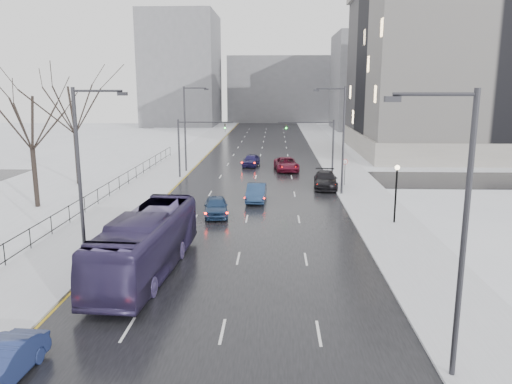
# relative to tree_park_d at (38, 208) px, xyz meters

# --- Properties ---
(road) EXTENTS (16.00, 150.00, 0.04)m
(road) POSITION_rel_tree_park_d_xyz_m (17.80, 26.00, 0.02)
(road) COLOR black
(road) RESTS_ON ground
(cross_road) EXTENTS (130.00, 10.00, 0.04)m
(cross_road) POSITION_rel_tree_park_d_xyz_m (17.80, 14.00, 0.02)
(cross_road) COLOR black
(cross_road) RESTS_ON ground
(sidewalk_left) EXTENTS (5.00, 150.00, 0.16)m
(sidewalk_left) POSITION_rel_tree_park_d_xyz_m (7.30, 26.00, 0.08)
(sidewalk_left) COLOR silver
(sidewalk_left) RESTS_ON ground
(sidewalk_right) EXTENTS (5.00, 150.00, 0.16)m
(sidewalk_right) POSITION_rel_tree_park_d_xyz_m (28.30, 26.00, 0.08)
(sidewalk_right) COLOR silver
(sidewalk_right) RESTS_ON ground
(park_strip) EXTENTS (14.00, 150.00, 0.12)m
(park_strip) POSITION_rel_tree_park_d_xyz_m (-2.20, 26.00, 0.06)
(park_strip) COLOR white
(park_strip) RESTS_ON ground
(tree_park_d) EXTENTS (8.75, 8.75, 12.50)m
(tree_park_d) POSITION_rel_tree_park_d_xyz_m (0.00, 0.00, 0.00)
(tree_park_d) COLOR black
(tree_park_d) RESTS_ON ground
(tree_park_e) EXTENTS (9.45, 9.45, 13.50)m
(tree_park_e) POSITION_rel_tree_park_d_xyz_m (-0.40, 10.00, 0.00)
(tree_park_e) COLOR black
(tree_park_e) RESTS_ON ground
(iron_fence) EXTENTS (0.06, 70.00, 1.30)m
(iron_fence) POSITION_rel_tree_park_d_xyz_m (4.80, -4.00, 0.91)
(iron_fence) COLOR black
(iron_fence) RESTS_ON sidewalk_left
(streetlight_r_near) EXTENTS (2.95, 0.25, 10.00)m
(streetlight_r_near) POSITION_rel_tree_park_d_xyz_m (25.97, -24.00, 5.62)
(streetlight_r_near) COLOR #2D2D33
(streetlight_r_near) RESTS_ON ground
(streetlight_r_mid) EXTENTS (2.95, 0.25, 10.00)m
(streetlight_r_mid) POSITION_rel_tree_park_d_xyz_m (25.97, 6.00, 5.62)
(streetlight_r_mid) COLOR #2D2D33
(streetlight_r_mid) RESTS_ON ground
(streetlight_l_near) EXTENTS (2.95, 0.25, 10.00)m
(streetlight_l_near) POSITION_rel_tree_park_d_xyz_m (9.63, -14.00, 5.62)
(streetlight_l_near) COLOR #2D2D33
(streetlight_l_near) RESTS_ON ground
(streetlight_l_far) EXTENTS (2.95, 0.25, 10.00)m
(streetlight_l_far) POSITION_rel_tree_park_d_xyz_m (9.63, 18.00, 5.62)
(streetlight_l_far) COLOR #2D2D33
(streetlight_l_far) RESTS_ON ground
(lamppost_r_mid) EXTENTS (0.36, 0.36, 4.28)m
(lamppost_r_mid) POSITION_rel_tree_park_d_xyz_m (28.80, -4.00, 2.94)
(lamppost_r_mid) COLOR black
(lamppost_r_mid) RESTS_ON sidewalk_right
(mast_signal_right) EXTENTS (6.10, 0.33, 6.50)m
(mast_signal_right) POSITION_rel_tree_park_d_xyz_m (25.13, 14.00, 4.11)
(mast_signal_right) COLOR #2D2D33
(mast_signal_right) RESTS_ON ground
(mast_signal_left) EXTENTS (6.10, 0.33, 6.50)m
(mast_signal_left) POSITION_rel_tree_park_d_xyz_m (10.47, 14.00, 4.11)
(mast_signal_left) COLOR #2D2D33
(mast_signal_left) RESTS_ON ground
(no_uturn_sign) EXTENTS (0.60, 0.06, 2.70)m
(no_uturn_sign) POSITION_rel_tree_park_d_xyz_m (27.00, 10.00, 2.30)
(no_uturn_sign) COLOR #2D2D33
(no_uturn_sign) RESTS_ON sidewalk_right
(civic_building) EXTENTS (41.00, 31.00, 24.80)m
(civic_building) POSITION_rel_tree_park_d_xyz_m (52.80, 38.00, 11.21)
(civic_building) COLOR gray
(civic_building) RESTS_ON ground
(bldg_far_right) EXTENTS (24.00, 20.00, 22.00)m
(bldg_far_right) POSITION_rel_tree_park_d_xyz_m (45.80, 81.00, 11.00)
(bldg_far_right) COLOR slate
(bldg_far_right) RESTS_ON ground
(bldg_far_left) EXTENTS (18.00, 22.00, 28.00)m
(bldg_far_left) POSITION_rel_tree_park_d_xyz_m (-4.20, 91.00, 14.00)
(bldg_far_left) COLOR slate
(bldg_far_left) RESTS_ON ground
(bldg_far_center) EXTENTS (30.00, 18.00, 18.00)m
(bldg_far_center) POSITION_rel_tree_park_d_xyz_m (21.80, 106.00, 9.00)
(bldg_far_center) COLOR slate
(bldg_far_center) RESTS_ON ground
(sedan_left_near) EXTENTS (1.71, 4.18, 1.35)m
(sedan_left_near) POSITION_rel_tree_park_d_xyz_m (10.60, -24.89, 0.71)
(sedan_left_near) COLOR navy
(sedan_left_near) RESTS_ON road
(bus) EXTENTS (3.58, 12.25, 3.37)m
(bus) POSITION_rel_tree_park_d_xyz_m (13.00, -14.45, 1.72)
(bus) COLOR #332A52
(bus) RESTS_ON road
(sedan_center_near) EXTENTS (2.34, 4.63, 1.51)m
(sedan_center_near) POSITION_rel_tree_park_d_xyz_m (15.33, -2.18, 0.80)
(sedan_center_near) COLOR navy
(sedan_center_near) RESTS_ON road
(sedan_right_near) EXTENTS (1.77, 4.68, 1.52)m
(sedan_right_near) POSITION_rel_tree_park_d_xyz_m (18.30, 3.05, 0.80)
(sedan_right_near) COLOR navy
(sedan_right_near) RESTS_ON road
(sedan_right_cross) EXTENTS (3.20, 5.92, 1.58)m
(sedan_right_cross) POSITION_rel_tree_park_d_xyz_m (21.30, 19.38, 0.83)
(sedan_right_cross) COLOR maroon
(sedan_right_cross) RESTS_ON road
(sedan_right_far) EXTENTS (2.63, 5.74, 1.63)m
(sedan_right_far) POSITION_rel_tree_park_d_xyz_m (25.00, 9.17, 0.85)
(sedan_right_far) COLOR black
(sedan_right_far) RESTS_ON road
(sedan_center_far) EXTENTS (2.35, 4.65, 1.52)m
(sedan_center_far) POSITION_rel_tree_park_d_xyz_m (16.91, 22.64, 0.80)
(sedan_center_far) COLOR #1E194D
(sedan_center_far) RESTS_ON road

